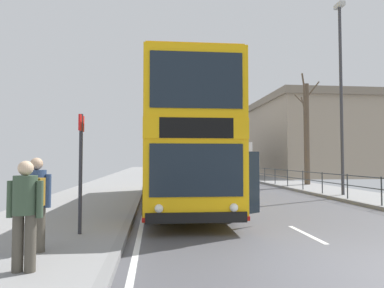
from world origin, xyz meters
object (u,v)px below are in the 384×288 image
double_decker_bus_main (182,144)px  bare_tree_far_00 (307,132)px  bus_stop_sign_near (81,160)px  pedestrian_with_backpack (26,206)px  background_bus_far_lane (225,160)px  pedestrian_companion (36,199)px  street_lamp_far_side (341,85)px  background_building_00 (316,138)px

double_decker_bus_main → bare_tree_far_00: (8.93, 8.41, 1.22)m
double_decker_bus_main → bus_stop_sign_near: 6.16m
pedestrian_with_backpack → bare_tree_far_00: bare_tree_far_00 is taller
bare_tree_far_00 → double_decker_bus_main: bearing=-136.7°
background_bus_far_lane → bus_stop_sign_near: 25.56m
double_decker_bus_main → pedestrian_with_backpack: size_ratio=6.95×
background_bus_far_lane → pedestrian_with_backpack: (-8.45, -26.76, -0.65)m
background_bus_far_lane → pedestrian_companion: 27.11m
pedestrian_companion → pedestrian_with_backpack: bearing=-78.7°
pedestrian_with_backpack → bus_stop_sign_near: bearing=84.4°
background_bus_far_lane → pedestrian_companion: size_ratio=5.95×
bus_stop_sign_near → street_lamp_far_side: size_ratio=0.29×
street_lamp_far_side → bare_tree_far_00: street_lamp_far_side is taller
background_bus_far_lane → pedestrian_with_backpack: size_ratio=6.14×
pedestrian_with_backpack → bus_stop_sign_near: size_ratio=0.61×
pedestrian_companion → background_building_00: (20.40, 31.32, 3.11)m
street_lamp_far_side → background_bus_far_lane: bearing=97.2°
background_bus_far_lane → bare_tree_far_00: bearing=-71.7°
double_decker_bus_main → pedestrian_companion: 7.76m
background_bus_far_lane → bare_tree_far_00: (3.41, -10.29, 1.89)m
background_building_00 → background_bus_far_lane: bearing=-154.4°
background_bus_far_lane → bus_stop_sign_near: size_ratio=3.75×
pedestrian_companion → background_building_00: background_building_00 is taller
pedestrian_with_backpack → background_building_00: size_ratio=0.09×
bare_tree_far_00 → pedestrian_with_backpack: bearing=-125.8°
double_decker_bus_main → background_building_00: 29.89m
bus_stop_sign_near → street_lamp_far_side: (10.33, 7.35, 3.52)m
street_lamp_far_side → bus_stop_sign_near: bearing=-144.6°
pedestrian_with_backpack → pedestrian_companion: (-0.22, 1.08, -0.00)m
bus_stop_sign_near → bare_tree_far_00: (11.61, 13.93, 1.84)m
bus_stop_sign_near → pedestrian_with_backpack: bearing=-95.6°
background_bus_far_lane → pedestrian_companion: (-8.66, -25.68, -0.65)m
pedestrian_companion → bare_tree_far_00: size_ratio=0.23×
street_lamp_far_side → pedestrian_with_backpack: bearing=-136.9°
pedestrian_companion → double_decker_bus_main: bearing=65.7°
background_building_00 → bus_stop_sign_near: bearing=-123.7°
double_decker_bus_main → street_lamp_far_side: street_lamp_far_side is taller
background_bus_far_lane → bus_stop_sign_near: bearing=-108.7°
pedestrian_with_backpack → bus_stop_sign_near: bus_stop_sign_near is taller
background_bus_far_lane → pedestrian_with_backpack: 28.06m
background_building_00 → pedestrian_companion: bearing=-123.1°
background_bus_far_lane → background_building_00: background_building_00 is taller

